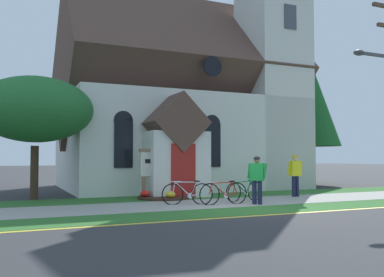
% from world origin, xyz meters
% --- Properties ---
extents(ground, '(140.00, 140.00, 0.00)m').
position_xyz_m(ground, '(0.00, 4.00, 0.00)').
color(ground, '#333335').
extents(sidewalk_slab, '(32.00, 2.72, 0.01)m').
position_xyz_m(sidewalk_slab, '(1.35, 1.87, 0.01)').
color(sidewalk_slab, '#99968E').
rests_on(sidewalk_slab, ground).
extents(grass_verge, '(32.00, 1.73, 0.01)m').
position_xyz_m(grass_verge, '(1.35, -0.35, 0.00)').
color(grass_verge, '#2D6628').
rests_on(grass_verge, ground).
extents(church_lawn, '(24.00, 2.29, 0.01)m').
position_xyz_m(church_lawn, '(1.35, 4.38, 0.00)').
color(church_lawn, '#2D6628').
rests_on(church_lawn, ground).
extents(curb_paint_stripe, '(28.00, 0.16, 0.01)m').
position_xyz_m(curb_paint_stripe, '(1.35, -1.36, 0.00)').
color(curb_paint_stripe, yellow).
rests_on(curb_paint_stripe, ground).
extents(church_building, '(11.94, 10.07, 12.54)m').
position_xyz_m(church_building, '(1.80, 9.28, 4.38)').
color(church_building, silver).
rests_on(church_building, ground).
extents(church_sign, '(1.79, 0.21, 1.89)m').
position_xyz_m(church_sign, '(-1.46, 4.38, 1.27)').
color(church_sign, '#7F6047').
rests_on(church_sign, ground).
extents(flower_bed, '(1.98, 1.98, 0.34)m').
position_xyz_m(flower_bed, '(-1.47, 4.03, 0.09)').
color(flower_bed, '#382319').
rests_on(flower_bed, ground).
extents(bicycle_black, '(1.72, 0.44, 0.77)m').
position_xyz_m(bicycle_black, '(0.93, 2.12, 0.37)').
color(bicycle_black, black).
rests_on(bicycle_black, ground).
extents(bicycle_red, '(1.62, 0.60, 0.82)m').
position_xyz_m(bicycle_red, '(-1.42, 1.84, 0.38)').
color(bicycle_red, black).
rests_on(bicycle_red, ground).
extents(bicycle_orange, '(1.77, 0.08, 0.81)m').
position_xyz_m(bicycle_orange, '(-0.30, 1.40, 0.38)').
color(bicycle_orange, black).
rests_on(bicycle_orange, ground).
extents(cyclist_in_red_jersey, '(0.66, 0.29, 1.67)m').
position_xyz_m(cyclist_in_red_jersey, '(3.63, 2.69, 0.98)').
color(cyclist_in_red_jersey, '#191E38').
rests_on(cyclist_in_red_jersey, ground).
extents(cyclist_in_yellow_jersey, '(0.45, 0.67, 1.61)m').
position_xyz_m(cyclist_in_yellow_jersey, '(0.70, 0.91, 0.93)').
color(cyclist_in_yellow_jersey, '#191E38').
rests_on(cyclist_in_yellow_jersey, ground).
extents(roadside_conifer, '(4.05, 4.05, 8.31)m').
position_xyz_m(roadside_conifer, '(9.41, 9.15, 5.27)').
color(roadside_conifer, '#4C3823').
rests_on(roadside_conifer, ground).
extents(yard_deciduous_tree, '(4.29, 4.29, 4.61)m').
position_xyz_m(yard_deciduous_tree, '(-5.97, 5.81, 3.36)').
color(yard_deciduous_tree, '#3D2D1E').
rests_on(yard_deciduous_tree, ground).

